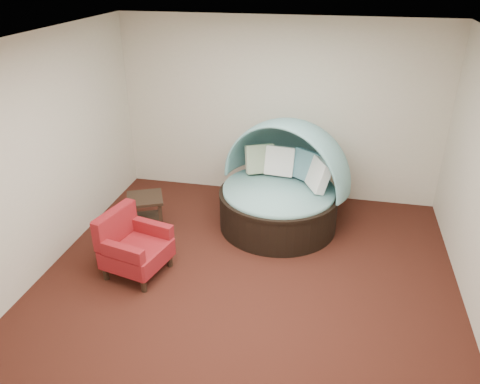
% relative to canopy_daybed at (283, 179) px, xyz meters
% --- Properties ---
extents(floor, '(5.00, 5.00, 0.00)m').
position_rel_canopy_daybed_xyz_m(floor, '(-0.21, -1.50, -0.72)').
color(floor, '#401B12').
rests_on(floor, ground).
extents(wall_back, '(5.00, 0.00, 5.00)m').
position_rel_canopy_daybed_xyz_m(wall_back, '(-0.21, 1.00, 0.68)').
color(wall_back, beige).
rests_on(wall_back, floor).
extents(wall_front, '(5.00, 0.00, 5.00)m').
position_rel_canopy_daybed_xyz_m(wall_front, '(-0.21, -4.00, 0.68)').
color(wall_front, beige).
rests_on(wall_front, floor).
extents(wall_left, '(0.00, 5.00, 5.00)m').
position_rel_canopy_daybed_xyz_m(wall_left, '(-2.71, -1.50, 0.68)').
color(wall_left, beige).
rests_on(wall_left, floor).
extents(ceiling, '(5.00, 5.00, 0.00)m').
position_rel_canopy_daybed_xyz_m(ceiling, '(-0.21, -1.50, 2.08)').
color(ceiling, white).
rests_on(ceiling, wall_back).
extents(canopy_daybed, '(2.21, 2.18, 1.55)m').
position_rel_canopy_daybed_xyz_m(canopy_daybed, '(0.00, 0.00, 0.00)').
color(canopy_daybed, black).
rests_on(canopy_daybed, floor).
extents(pet_basket, '(0.56, 0.56, 0.19)m').
position_rel_canopy_daybed_xyz_m(pet_basket, '(-1.90, -1.43, -0.62)').
color(pet_basket, olive).
rests_on(pet_basket, floor).
extents(red_armchair, '(0.84, 0.84, 0.82)m').
position_rel_canopy_daybed_xyz_m(red_armchair, '(-1.62, -1.58, -0.34)').
color(red_armchair, black).
rests_on(red_armchair, floor).
extents(side_table, '(0.66, 0.66, 0.48)m').
position_rel_canopy_daybed_xyz_m(side_table, '(-1.90, -0.50, -0.41)').
color(side_table, black).
rests_on(side_table, floor).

